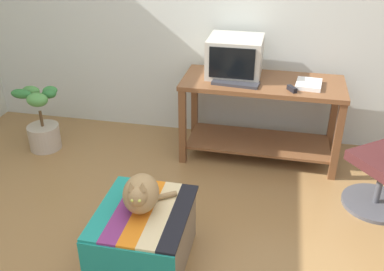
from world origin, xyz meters
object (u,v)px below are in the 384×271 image
at_px(ottoman_with_blanket, 145,236).
at_px(potted_plant, 42,124).
at_px(book, 309,84).
at_px(cat, 141,194).
at_px(stapler, 292,89).
at_px(keyboard, 236,83).
at_px(tv_monitor, 235,57).
at_px(desk, 261,106).

height_order(ottoman_with_blanket, potted_plant, potted_plant).
distance_m(book, potted_plant, 2.49).
height_order(cat, potted_plant, cat).
bearing_deg(potted_plant, ottoman_with_blanket, -41.74).
bearing_deg(stapler, potted_plant, 150.75).
xyz_separation_m(book, cat, (-1.03, -1.48, -0.25)).
height_order(book, potted_plant, book).
xyz_separation_m(keyboard, stapler, (0.47, -0.06, 0.01)).
relative_size(ottoman_with_blanket, potted_plant, 1.10).
bearing_deg(tv_monitor, ottoman_with_blanket, -101.98).
xyz_separation_m(book, ottoman_with_blanket, (-1.02, -1.50, -0.57)).
xyz_separation_m(book, stapler, (-0.14, -0.14, 0.00)).
bearing_deg(keyboard, cat, -100.69).
distance_m(ottoman_with_blanket, stapler, 1.71).
distance_m(keyboard, cat, 1.48).
distance_m(potted_plant, stapler, 2.35).
bearing_deg(ottoman_with_blanket, keyboard, 74.04).
bearing_deg(keyboard, potted_plant, -169.12).
xyz_separation_m(book, potted_plant, (-2.43, -0.24, -0.51)).
height_order(cat, stapler, stapler).
distance_m(book, stapler, 0.20).
bearing_deg(stapler, cat, -155.39).
height_order(tv_monitor, book, tv_monitor).
relative_size(cat, stapler, 3.34).
bearing_deg(tv_monitor, cat, -102.53).
relative_size(book, ottoman_with_blanket, 0.37).
distance_m(ottoman_with_blanket, potted_plant, 1.89).
bearing_deg(desk, tv_monitor, 160.00).
distance_m(keyboard, stapler, 0.48).
bearing_deg(cat, tv_monitor, 68.23).
distance_m(tv_monitor, stapler, 0.61).
xyz_separation_m(ottoman_with_blanket, stapler, (0.88, 1.36, 0.57)).
bearing_deg(stapler, tv_monitor, 118.89).
height_order(desk, stapler, stapler).
distance_m(desk, keyboard, 0.36).
xyz_separation_m(desk, book, (0.39, -0.05, 0.26)).
xyz_separation_m(ottoman_with_blanket, potted_plant, (-1.41, 1.26, 0.06)).
distance_m(tv_monitor, book, 0.69).
bearing_deg(tv_monitor, potted_plant, -167.13).
relative_size(desk, ottoman_with_blanket, 2.04).
distance_m(book, cat, 1.82).
bearing_deg(keyboard, ottoman_with_blanket, -100.02).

